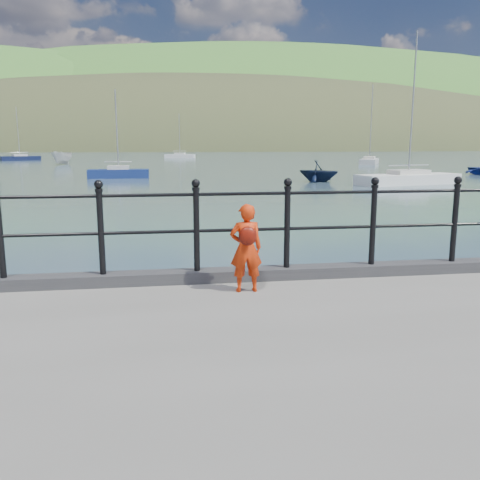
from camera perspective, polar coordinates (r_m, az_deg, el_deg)
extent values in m
plane|color=#2D4251|center=(7.25, 0.07, -11.80)|extent=(600.00, 600.00, 0.00)
cube|color=#28282B|center=(6.77, 0.27, -3.86)|extent=(60.00, 0.30, 0.15)
cylinder|color=black|center=(6.64, 0.27, 1.15)|extent=(18.00, 0.04, 0.04)
cylinder|color=black|center=(6.58, 0.28, 5.21)|extent=(18.00, 0.04, 0.04)
cylinder|color=black|center=(6.86, -25.34, 0.40)|extent=(0.08, 0.08, 1.05)
cylinder|color=black|center=(6.61, -15.34, 0.71)|extent=(0.08, 0.08, 1.05)
sphere|color=black|center=(6.53, -15.61, 6.03)|extent=(0.11, 0.11, 0.11)
cylinder|color=black|center=(6.57, -4.90, 1.01)|extent=(0.08, 0.08, 1.05)
sphere|color=black|center=(6.50, -4.99, 6.36)|extent=(0.11, 0.11, 0.11)
cylinder|color=black|center=(6.76, 5.31, 1.27)|extent=(0.08, 0.08, 1.05)
sphere|color=black|center=(6.68, 5.40, 6.48)|extent=(0.11, 0.11, 0.11)
cylinder|color=black|center=(7.14, 14.70, 1.48)|extent=(0.08, 0.08, 1.05)
sphere|color=black|center=(7.07, 14.94, 6.40)|extent=(0.11, 0.11, 0.11)
cylinder|color=black|center=(7.69, 22.94, 1.63)|extent=(0.08, 0.08, 1.05)
sphere|color=black|center=(7.63, 23.28, 6.19)|extent=(0.11, 0.11, 0.11)
ellipsoid|color=#333A21|center=(203.52, -2.70, 5.72)|extent=(400.00, 100.00, 88.00)
ellipsoid|color=#387026|center=(270.32, 4.46, 4.44)|extent=(600.00, 180.00, 156.00)
cube|color=silver|center=(190.67, -19.24, 10.33)|extent=(9.00, 6.00, 6.00)
cube|color=#4C4744|center=(190.71, -19.32, 11.53)|extent=(9.50, 6.50, 2.00)
cube|color=silver|center=(187.94, -12.21, 10.69)|extent=(9.00, 6.00, 6.00)
cube|color=#4C4744|center=(187.98, -12.26, 11.91)|extent=(9.50, 6.50, 2.00)
cube|color=silver|center=(188.58, -2.91, 10.91)|extent=(9.00, 6.00, 6.00)
cube|color=#4C4744|center=(188.62, -2.93, 12.13)|extent=(9.50, 6.50, 2.00)
cube|color=silver|center=(193.18, 5.23, 10.88)|extent=(9.00, 6.00, 6.00)
cube|color=#4C4744|center=(193.22, 5.25, 12.07)|extent=(9.50, 6.50, 2.00)
imported|color=red|center=(6.14, 0.67, -0.92)|extent=(0.39, 0.26, 1.08)
ellipsoid|color=#BB1907|center=(5.99, 0.88, 0.45)|extent=(0.22, 0.11, 0.23)
imported|color=silver|center=(70.44, -19.33, 8.70)|extent=(2.78, 4.79, 1.74)
imported|color=black|center=(37.48, 8.81, 7.66)|extent=(3.94, 3.89, 1.57)
cube|color=navy|center=(42.22, -13.46, 7.11)|extent=(4.76, 1.53, 0.90)
cube|color=beige|center=(42.19, -13.49, 7.79)|extent=(1.67, 1.07, 0.50)
cylinder|color=#A5A5A8|center=(42.16, -13.68, 11.93)|extent=(0.10, 0.10, 6.19)
cylinder|color=#A5A5A8|center=(42.17, -13.52, 8.54)|extent=(2.14, 0.06, 0.06)
cube|color=black|center=(89.09, -23.46, 8.34)|extent=(6.09, 4.71, 0.90)
cube|color=beige|center=(89.08, -23.49, 8.67)|extent=(2.47, 2.20, 0.50)
cylinder|color=#A5A5A8|center=(89.07, -23.67, 11.08)|extent=(0.10, 0.10, 7.64)
cylinder|color=#A5A5A8|center=(89.07, -23.51, 9.02)|extent=(2.34, 1.46, 0.06)
cube|color=white|center=(36.58, 18.35, 6.33)|extent=(7.75, 3.80, 0.90)
cube|color=beige|center=(36.54, 18.39, 7.11)|extent=(2.89, 2.03, 0.50)
cylinder|color=#A5A5A8|center=(36.57, 18.83, 14.23)|extent=(0.10, 0.10, 9.20)
cylinder|color=#A5A5A8|center=(36.52, 18.44, 7.97)|extent=(3.28, 0.87, 0.06)
cube|color=beige|center=(70.48, 14.31, 8.46)|extent=(5.20, 7.53, 0.90)
cube|color=beige|center=(70.46, 14.33, 8.87)|extent=(2.45, 2.96, 0.50)
cylinder|color=#A5A5A8|center=(70.48, 14.51, 12.71)|extent=(0.10, 0.10, 9.56)
cylinder|color=#A5A5A8|center=(70.45, 14.35, 9.32)|extent=(1.59, 3.00, 0.06)
cube|color=silver|center=(95.55, -6.76, 9.27)|extent=(5.75, 3.04, 0.90)
cube|color=beige|center=(95.54, -6.77, 9.57)|extent=(2.16, 1.62, 0.50)
cylinder|color=#A5A5A8|center=(95.53, -6.82, 11.74)|extent=(0.10, 0.10, 7.34)
cylinder|color=#A5A5A8|center=(95.53, -6.78, 9.89)|extent=(2.41, 0.71, 0.06)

